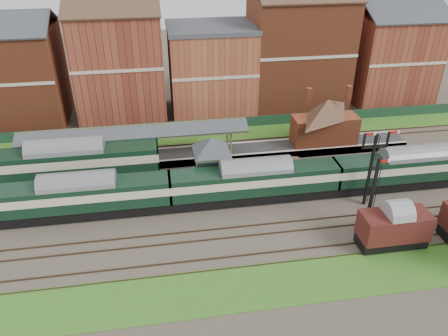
{
  "coord_description": "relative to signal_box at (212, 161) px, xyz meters",
  "views": [
    {
      "loc": [
        -8.16,
        -36.74,
        25.88
      ],
      "look_at": [
        -1.87,
        2.0,
        3.0
      ],
      "focal_mm": 35.0,
      "sensor_mm": 36.0,
      "label": 1
    }
  ],
  "objects": [
    {
      "name": "ground",
      "position": [
        3.0,
        -3.25,
        -3.19
      ],
      "size": [
        160.0,
        160.0,
        0.0
      ],
      "primitive_type": "plane",
      "color": "#473D33",
      "rests_on": "ground"
    },
    {
      "name": "grass_back",
      "position": [
        3.0,
        12.75,
        -3.16
      ],
      "size": [
        90.0,
        4.5,
        0.06
      ],
      "primitive_type": "cube",
      "color": "#2D6619",
      "rests_on": "ground"
    },
    {
      "name": "grass_front",
      "position": [
        3.0,
        -15.25,
        -3.16
      ],
      "size": [
        90.0,
        5.0,
        0.06
      ],
      "primitive_type": "cube",
      "color": "#2D6619",
      "rests_on": "ground"
    },
    {
      "name": "fence",
      "position": [
        3.0,
        14.75,
        -2.44
      ],
      "size": [
        90.0,
        0.12,
        1.5
      ],
      "primitive_type": "cube",
      "color": "#193823",
      "rests_on": "ground"
    },
    {
      "name": "platform",
      "position": [
        -2.0,
        6.5,
        -2.69
      ],
      "size": [
        55.0,
        3.4,
        1.0
      ],
      "primitive_type": "cube",
      "color": "#2D2D2D",
      "rests_on": "ground"
    },
    {
      "name": "signal_box",
      "position": [
        0.0,
        0.0,
        0.0
      ],
      "size": [
        5.4,
        5.4,
        6.0
      ],
      "color": "#5F7150",
      "rests_on": "ground"
    },
    {
      "name": "brick_hut",
      "position": [
        8.0,
        0.0,
        -2.0
      ],
      "size": [
        3.2,
        2.64,
        2.94
      ],
      "color": "maroon",
      "rests_on": "ground"
    },
    {
      "name": "station_building",
      "position": [
        15.0,
        6.5,
        0.76
      ],
      "size": [
        8.1,
        8.1,
        5.9
      ],
      "color": "brown",
      "rests_on": "platform"
    },
    {
      "name": "canopy",
      "position": [
        -8.0,
        6.5,
        1.39
      ],
      "size": [
        26.0,
        3.89,
        4.08
      ],
      "color": "#4B5434",
      "rests_on": "platform"
    },
    {
      "name": "semaphore_bracket",
      "position": [
        15.04,
        -5.75,
        1.44
      ],
      "size": [
        3.6,
        0.25,
        8.18
      ],
      "color": "black",
      "rests_on": "ground"
    },
    {
      "name": "semaphore_siding",
      "position": [
        13.02,
        -10.25,
        0.96
      ],
      "size": [
        1.23,
        0.25,
        8.0
      ],
      "color": "black",
      "rests_on": "ground"
    },
    {
      "name": "town_backdrop",
      "position": [
        2.82,
        21.75,
        3.81
      ],
      "size": [
        69.0,
        10.0,
        16.0
      ],
      "color": "brown",
      "rests_on": "ground"
    },
    {
      "name": "dmu_train",
      "position": [
        4.02,
        -3.25,
        -0.85
      ],
      "size": [
        51.89,
        2.73,
        3.99
      ],
      "color": "black",
      "rests_on": "ground"
    },
    {
      "name": "platform_railcar",
      "position": [
        -15.21,
        3.25,
        -0.59
      ],
      "size": [
        19.4,
        3.05,
        4.47
      ],
      "color": "black",
      "rests_on": "ground"
    },
    {
      "name": "goods_van_a",
      "position": [
        14.5,
        -12.25,
        -1.12
      ],
      "size": [
        6.02,
        2.61,
        3.65
      ],
      "color": "black",
      "rests_on": "ground"
    }
  ]
}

